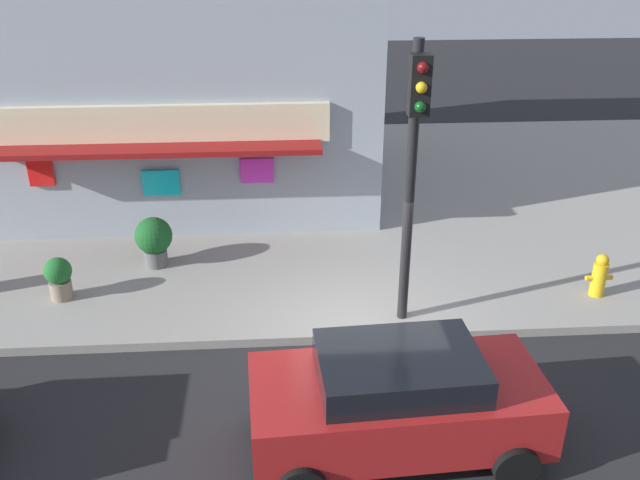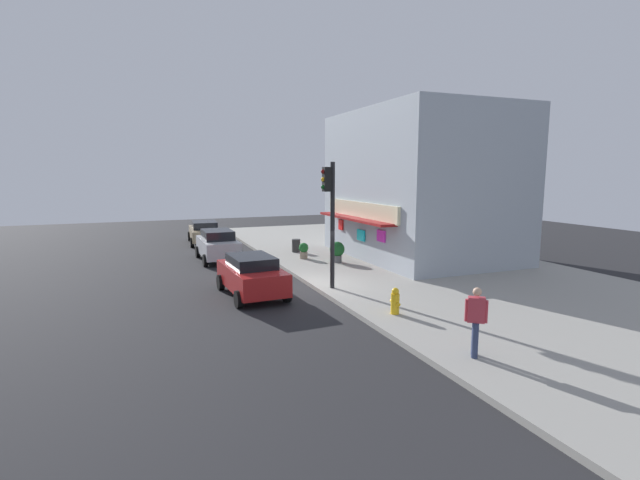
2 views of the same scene
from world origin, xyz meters
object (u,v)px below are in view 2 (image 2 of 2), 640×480
Objects in this scene: fire_hydrant at (395,301)px; parked_car_tan at (205,232)px; trash_can at (296,246)px; parked_car_red at (252,275)px; potted_plant_by_window at (337,251)px; pedestrian at (476,319)px; potted_plant_by_doorway at (304,250)px; traffic_light at (330,208)px; parked_car_silver at (218,245)px.

parked_car_tan is at bearing -169.59° from fire_hydrant.
parked_car_red is at bearing -29.76° from trash_can.
potted_plant_by_window is (-8.81, 1.82, 0.19)m from fire_hydrant.
parked_car_red is (-8.42, -3.73, -0.32)m from pedestrian.
pedestrian is 2.08× the size of potted_plant_by_doorway.
potted_plant_by_window is at bearing 168.33° from fire_hydrant.
parked_car_red reaches higher than trash_can.
pedestrian is at bearing -2.86° from trash_can.
potted_plant_by_doorway is 0.79× the size of potted_plant_by_window.
fire_hydrant is at bearing 38.78° from parked_car_red.
traffic_light reaches higher than fire_hydrant.
parked_car_tan is at bearing -152.70° from potted_plant_by_window.
parked_car_tan is at bearing 178.33° from parked_car_silver.
potted_plant_by_window is (3.74, 0.98, 0.24)m from trash_can.
parked_car_tan is (-10.35, -5.34, 0.01)m from potted_plant_by_window.
parked_car_red is at bearing -36.11° from potted_plant_by_doorway.
fire_hydrant is 5.91m from parked_car_red.
potted_plant_by_window reaches higher than fire_hydrant.
potted_plant_by_doorway is 0.21× the size of parked_car_silver.
trash_can is 7.93m from parked_car_tan.
parked_car_tan is 1.13× the size of parked_car_silver.
parked_car_silver reaches higher than trash_can.
traffic_light is 9.18m from trash_can.
parked_car_red is (7.87, 0.02, -0.04)m from parked_car_silver.
fire_hydrant is at bearing -179.62° from pedestrian.
fire_hydrant is 10.45m from potted_plant_by_doorway.
trash_can is 0.70× the size of potted_plant_by_window.
parked_car_tan is 6.70m from parked_car_silver.
parked_car_silver reaches higher than potted_plant_by_window.
trash_can is at bearing 176.16° from fire_hydrant.
parked_car_tan is at bearing -169.33° from traffic_light.
parked_car_silver is (6.69, -0.19, 0.08)m from parked_car_tan.
trash_can is at bearing 90.98° from parked_car_silver.
trash_can is at bearing 172.25° from potted_plant_by_doorway.
traffic_light is at bearing 10.67° from parked_car_tan.
trash_can is 9.16m from parked_car_red.
traffic_light is at bearing -10.56° from potted_plant_by_doorway.
parked_car_red is (14.56, -0.18, 0.04)m from parked_car_tan.
parked_car_tan is at bearing -146.58° from trash_can.
pedestrian is at bearing 5.01° from traffic_light.
parked_car_tan is (-15.22, -2.87, -2.60)m from traffic_light.
parked_car_silver is (-12.47, -3.72, 0.28)m from fire_hydrant.
potted_plant_by_doorway is at bearing -142.09° from potted_plant_by_window.
potted_plant_by_doorway is (-6.49, 1.21, -2.76)m from traffic_light.
parked_car_silver is (-8.52, -3.06, -2.53)m from traffic_light.
pedestrian reaches higher than trash_can.
potted_plant_by_doorway is 7.22m from parked_car_red.
potted_plant_by_window is 6.94m from parked_car_red.
fire_hydrant is 12.58m from trash_can.
parked_car_red is (-0.66, -3.05, -2.56)m from traffic_light.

